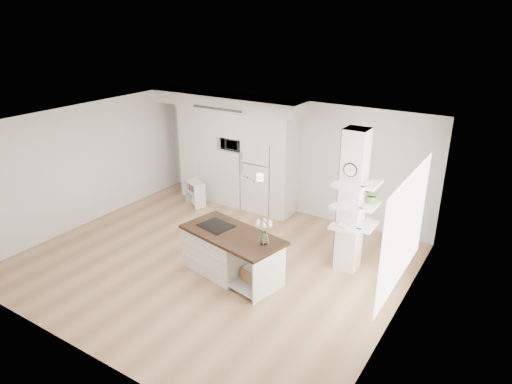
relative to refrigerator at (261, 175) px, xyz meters
The scene contains 14 objects.
floor 2.87m from the refrigerator, 78.93° to the right, with size 7.00×6.00×0.01m, color tan.
room 2.90m from the refrigerator, 78.93° to the right, with size 7.04×6.04×2.72m.
cabinet_wall 1.12m from the refrigerator, behind, with size 4.00×0.71×2.70m.
refrigerator is the anchor object (origin of this frame).
column 3.33m from the refrigerator, 28.14° to the right, with size 0.69×0.90×2.70m.
window 4.70m from the refrigerator, 30.76° to the right, with size 2.40×2.40×0.00m, color white.
pendant_light 3.59m from the refrigerator, 48.71° to the right, with size 0.12×0.12×0.10m, color white.
kitchen_island 3.01m from the refrigerator, 71.46° to the right, with size 2.06×1.27×1.44m.
bookshelf 1.75m from the refrigerator, 155.31° to the right, with size 0.60×0.49×0.62m.
floor_plant_a 3.78m from the refrigerator, 18.65° to the right, with size 0.26×0.21×0.47m, color #4E7D32.
floor_plant_b 2.87m from the refrigerator, 20.63° to the right, with size 0.25×0.25×0.45m, color #4E7D32.
microwave 1.02m from the refrigerator, behind, with size 0.54×0.37×0.30m, color #2D2D2D.
shelf_plant 3.51m from the refrigerator, 23.68° to the right, with size 0.27×0.23×0.30m, color #4E7D32.
decor_bowl 3.34m from the refrigerator, 32.27° to the right, with size 0.22×0.22×0.05m, color white.
Camera 1 is at (4.88, -6.09, 4.55)m, focal length 32.00 mm.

